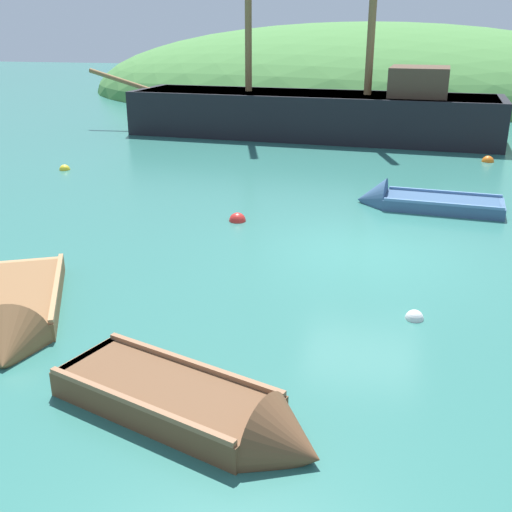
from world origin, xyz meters
TOP-DOWN VIEW (x-y plane):
  - ground_plane at (0.00, 0.00)m, footprint 120.00×120.00m
  - shore_hill at (-2.01, 32.32)m, footprint 38.34×27.40m
  - sailing_ship at (-2.99, 13.49)m, footprint 17.79×4.48m
  - rowboat_outer_left at (-5.17, -4.49)m, footprint 2.74×3.78m
  - rowboat_near_dock at (0.96, 3.68)m, footprint 3.71×1.57m
  - rowboat_outer_right at (-1.53, -6.23)m, footprint 3.65×2.15m
  - buoy_orange at (3.49, 9.93)m, footprint 0.41×0.41m
  - buoy_yellow at (-9.99, 5.51)m, footprint 0.34×0.34m
  - buoy_white at (0.91, -2.89)m, footprint 0.30×0.30m
  - buoy_red at (-3.15, 1.48)m, footprint 0.40×0.40m

SIDE VIEW (x-z plane):
  - ground_plane at x=0.00m, z-range 0.00..0.00m
  - shore_hill at x=-2.01m, z-range -4.61..4.61m
  - buoy_orange at x=3.49m, z-range -0.20..0.20m
  - buoy_yellow at x=-9.99m, z-range -0.17..0.17m
  - buoy_white at x=0.91m, z-range -0.15..0.15m
  - buoy_red at x=-3.15m, z-range -0.20..0.20m
  - rowboat_near_dock at x=0.96m, z-range -0.53..0.69m
  - rowboat_outer_left at x=-5.17m, z-range -0.52..0.69m
  - rowboat_outer_right at x=-1.53m, z-range -0.42..0.65m
  - sailing_ship at x=-2.99m, z-range -4.82..6.13m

